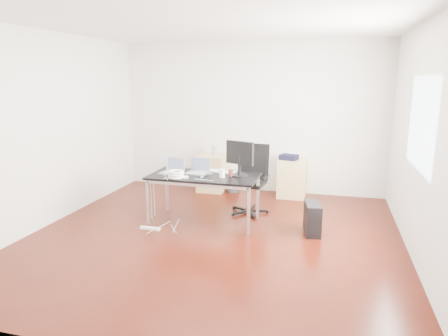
% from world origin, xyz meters
% --- Properties ---
extents(room_shell, '(5.00, 5.00, 5.00)m').
position_xyz_m(room_shell, '(0.04, 0.00, 1.40)').
color(room_shell, black).
rests_on(room_shell, ground).
extents(desk, '(1.60, 0.80, 0.73)m').
position_xyz_m(desk, '(-0.30, 0.53, 0.68)').
color(desk, black).
rests_on(desk, ground).
extents(office_chair, '(0.53, 0.55, 1.08)m').
position_xyz_m(office_chair, '(0.27, 1.19, 0.61)').
color(office_chair, black).
rests_on(office_chair, ground).
extents(filing_cabinet_left, '(0.50, 0.50, 0.70)m').
position_xyz_m(filing_cabinet_left, '(-0.69, 2.23, 0.35)').
color(filing_cabinet_left, tan).
rests_on(filing_cabinet_left, ground).
extents(filing_cabinet_right, '(0.50, 0.50, 0.70)m').
position_xyz_m(filing_cabinet_right, '(0.84, 2.23, 0.35)').
color(filing_cabinet_right, tan).
rests_on(filing_cabinet_right, ground).
extents(pc_tower, '(0.28, 0.48, 0.44)m').
position_xyz_m(pc_tower, '(1.30, 0.48, 0.22)').
color(pc_tower, black).
rests_on(pc_tower, ground).
extents(wastebasket, '(0.28, 0.28, 0.28)m').
position_xyz_m(wastebasket, '(-0.29, 2.25, 0.14)').
color(wastebasket, black).
rests_on(wastebasket, ground).
extents(power_strip, '(0.30, 0.06, 0.04)m').
position_xyz_m(power_strip, '(-0.96, 0.02, 0.02)').
color(power_strip, white).
rests_on(power_strip, ground).
extents(laptop_left, '(0.38, 0.32, 0.23)m').
position_xyz_m(laptop_left, '(-0.79, 0.53, 0.79)').
color(laptop_left, silver).
rests_on(laptop_left, desk).
extents(laptop_right, '(0.37, 0.30, 0.23)m').
position_xyz_m(laptop_right, '(-0.41, 0.62, 0.79)').
color(laptop_right, silver).
rests_on(laptop_right, desk).
extents(monitor, '(0.44, 0.26, 0.51)m').
position_xyz_m(monitor, '(0.21, 0.64, 1.01)').
color(monitor, black).
rests_on(monitor, desk).
extents(keyboard, '(0.46, 0.21, 0.02)m').
position_xyz_m(keyboard, '(-0.10, 0.77, 0.74)').
color(keyboard, white).
rests_on(keyboard, desk).
extents(cup_white, '(0.08, 0.08, 0.12)m').
position_xyz_m(cup_white, '(-0.00, 0.46, 0.79)').
color(cup_white, white).
rests_on(cup_white, desk).
extents(cup_brown, '(0.09, 0.09, 0.10)m').
position_xyz_m(cup_brown, '(0.10, 0.55, 0.78)').
color(cup_brown, '#4F271B').
rests_on(cup_brown, desk).
extents(cable_coil, '(0.24, 0.24, 0.11)m').
position_xyz_m(cable_coil, '(-0.63, 0.26, 0.78)').
color(cable_coil, white).
rests_on(cable_coil, desk).
extents(power_adapter, '(0.09, 0.09, 0.03)m').
position_xyz_m(power_adapter, '(-0.50, 0.29, 0.74)').
color(power_adapter, white).
rests_on(power_adapter, desk).
extents(speaker, '(0.10, 0.10, 0.18)m').
position_xyz_m(speaker, '(-0.66, 2.25, 0.79)').
color(speaker, '#9E9E9E').
rests_on(speaker, filing_cabinet_left).
extents(navy_garment, '(0.35, 0.31, 0.09)m').
position_xyz_m(navy_garment, '(0.77, 2.17, 0.74)').
color(navy_garment, black).
rests_on(navy_garment, filing_cabinet_right).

